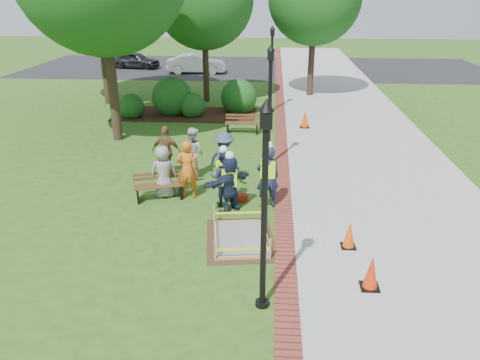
# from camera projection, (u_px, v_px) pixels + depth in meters

# --- Properties ---
(ground) EXTENTS (100.00, 100.00, 0.00)m
(ground) POSITION_uv_depth(u_px,v_px,m) (218.00, 232.00, 12.36)
(ground) COLOR #285116
(ground) RESTS_ON ground
(sidewalk) EXTENTS (6.00, 60.00, 0.02)m
(sidewalk) POSITION_uv_depth(u_px,v_px,m) (352.00, 129.00, 21.24)
(sidewalk) COLOR #9E9E99
(sidewalk) RESTS_ON ground
(brick_edging) EXTENTS (0.50, 60.00, 0.03)m
(brick_edging) POSITION_uv_depth(u_px,v_px,m) (281.00, 127.00, 21.45)
(brick_edging) COLOR maroon
(brick_edging) RESTS_ON ground
(mulch_bed) EXTENTS (7.00, 3.00, 0.05)m
(mulch_bed) POSITION_uv_depth(u_px,v_px,m) (186.00, 114.00, 23.60)
(mulch_bed) COLOR #381E0F
(mulch_bed) RESTS_ON ground
(parking_lot) EXTENTS (36.00, 12.00, 0.01)m
(parking_lot) POSITION_uv_depth(u_px,v_px,m) (257.00, 67.00, 37.23)
(parking_lot) COLOR black
(parking_lot) RESTS_ON ground
(wet_concrete_pad) EXTENTS (1.99, 2.51, 0.55)m
(wet_concrete_pad) POSITION_uv_depth(u_px,v_px,m) (240.00, 232.00, 11.87)
(wet_concrete_pad) COLOR #47331E
(wet_concrete_pad) RESTS_ON ground
(bench_near) EXTENTS (1.55, 0.92, 0.80)m
(bench_near) POSITION_uv_depth(u_px,v_px,m) (159.00, 191.00, 14.17)
(bench_near) COLOR brown
(bench_near) RESTS_ON ground
(bench_far) EXTENTS (1.50, 0.53, 0.81)m
(bench_far) POSITION_uv_depth(u_px,v_px,m) (242.00, 127.00, 20.55)
(bench_far) COLOR brown
(bench_far) RESTS_ON ground
(cone_front) EXTENTS (0.40, 0.40, 0.79)m
(cone_front) POSITION_uv_depth(u_px,v_px,m) (371.00, 273.00, 9.90)
(cone_front) COLOR black
(cone_front) RESTS_ON ground
(cone_back) EXTENTS (0.36, 0.36, 0.72)m
(cone_back) POSITION_uv_depth(u_px,v_px,m) (349.00, 235.00, 11.49)
(cone_back) COLOR black
(cone_back) RESTS_ON ground
(cone_far) EXTENTS (0.42, 0.42, 0.83)m
(cone_far) POSITION_uv_depth(u_px,v_px,m) (305.00, 119.00, 21.26)
(cone_far) COLOR black
(cone_far) RESTS_ON ground
(toolbox) EXTENTS (0.48, 0.36, 0.21)m
(toolbox) POSITION_uv_depth(u_px,v_px,m) (240.00, 198.00, 14.08)
(toolbox) COLOR maroon
(toolbox) RESTS_ON ground
(lamp_near) EXTENTS (0.28, 0.28, 4.26)m
(lamp_near) POSITION_uv_depth(u_px,v_px,m) (265.00, 194.00, 8.56)
(lamp_near) COLOR black
(lamp_near) RESTS_ON ground
(lamp_mid) EXTENTS (0.28, 0.28, 4.26)m
(lamp_mid) POSITION_uv_depth(u_px,v_px,m) (270.00, 98.00, 15.93)
(lamp_mid) COLOR black
(lamp_mid) RESTS_ON ground
(lamp_far) EXTENTS (0.28, 0.28, 4.26)m
(lamp_far) POSITION_uv_depth(u_px,v_px,m) (272.00, 62.00, 23.30)
(lamp_far) COLOR black
(lamp_far) RESTS_ON ground
(shrub_a) EXTENTS (1.27, 1.27, 1.27)m
(shrub_a) POSITION_uv_depth(u_px,v_px,m) (132.00, 117.00, 23.09)
(shrub_a) COLOR #154A16
(shrub_a) RESTS_ON ground
(shrub_b) EXTENTS (2.01, 2.01, 2.01)m
(shrub_b) POSITION_uv_depth(u_px,v_px,m) (173.00, 114.00, 23.73)
(shrub_b) COLOR #154A16
(shrub_b) RESTS_ON ground
(shrub_c) EXTENTS (1.28, 1.28, 1.28)m
(shrub_c) POSITION_uv_depth(u_px,v_px,m) (193.00, 116.00, 23.27)
(shrub_c) COLOR #154A16
(shrub_c) RESTS_ON ground
(shrub_d) EXTENTS (1.83, 1.83, 1.83)m
(shrub_d) POSITION_uv_depth(u_px,v_px,m) (239.00, 112.00, 24.08)
(shrub_d) COLOR #154A16
(shrub_d) RESTS_ON ground
(shrub_e) EXTENTS (0.89, 0.89, 0.89)m
(shrub_e) POSITION_uv_depth(u_px,v_px,m) (183.00, 109.00, 24.62)
(shrub_e) COLOR #154A16
(shrub_e) RESTS_ON ground
(casual_person_a) EXTENTS (0.58, 0.45, 1.62)m
(casual_person_a) POSITION_uv_depth(u_px,v_px,m) (164.00, 172.00, 14.13)
(casual_person_a) COLOR gray
(casual_person_a) RESTS_ON ground
(casual_person_b) EXTENTS (0.61, 0.41, 1.82)m
(casual_person_b) POSITION_uv_depth(u_px,v_px,m) (187.00, 169.00, 14.06)
(casual_person_b) COLOR #CE6218
(casual_person_b) RESTS_ON ground
(casual_person_c) EXTENTS (0.66, 0.61, 1.73)m
(casual_person_c) POSITION_uv_depth(u_px,v_px,m) (193.00, 153.00, 15.58)
(casual_person_c) COLOR silver
(casual_person_c) RESTS_ON ground
(casual_person_d) EXTENTS (0.60, 0.43, 1.74)m
(casual_person_d) POSITION_uv_depth(u_px,v_px,m) (166.00, 151.00, 15.70)
(casual_person_d) COLOR brown
(casual_person_d) RESTS_ON ground
(casual_person_e) EXTENTS (0.68, 0.60, 1.79)m
(casual_person_e) POSITION_uv_depth(u_px,v_px,m) (224.00, 160.00, 14.88)
(casual_person_e) COLOR #34425B
(casual_person_e) RESTS_ON ground
(hivis_worker_a) EXTENTS (0.63, 0.61, 1.82)m
(hivis_worker_a) POSITION_uv_depth(u_px,v_px,m) (230.00, 182.00, 13.16)
(hivis_worker_a) COLOR #181D3F
(hivis_worker_a) RESTS_ON ground
(hivis_worker_b) EXTENTS (0.68, 0.54, 2.02)m
(hivis_worker_b) POSITION_uv_depth(u_px,v_px,m) (268.00, 175.00, 13.39)
(hivis_worker_b) COLOR #191E43
(hivis_worker_b) RESTS_ON ground
(hivis_worker_c) EXTENTS (0.57, 0.39, 1.84)m
(hivis_worker_c) POSITION_uv_depth(u_px,v_px,m) (224.00, 176.00, 13.56)
(hivis_worker_c) COLOR #1B1E46
(hivis_worker_c) RESTS_ON ground
(parked_car_a) EXTENTS (2.53, 4.52, 1.39)m
(parked_car_a) POSITION_uv_depth(u_px,v_px,m) (136.00, 68.00, 36.88)
(parked_car_a) COLOR black
(parked_car_a) RESTS_ON ground
(parked_car_b) EXTENTS (2.40, 4.85, 1.53)m
(parked_car_b) POSITION_uv_depth(u_px,v_px,m) (197.00, 73.00, 34.76)
(parked_car_b) COLOR #B4B3B9
(parked_car_b) RESTS_ON ground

